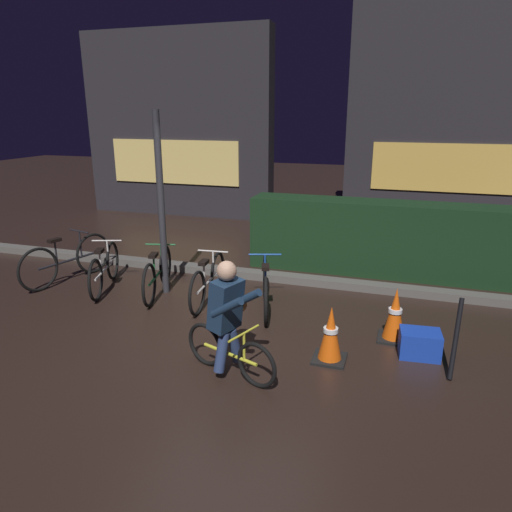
% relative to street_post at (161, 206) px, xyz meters
% --- Properties ---
extents(ground_plane, '(40.00, 40.00, 0.00)m').
position_rel_street_post_xyz_m(ground_plane, '(1.43, -1.20, -1.33)').
color(ground_plane, black).
extents(sidewalk_curb, '(12.00, 0.24, 0.12)m').
position_rel_street_post_xyz_m(sidewalk_curb, '(1.43, 1.00, -1.27)').
color(sidewalk_curb, '#56544F').
rests_on(sidewalk_curb, ground).
extents(hedge_row, '(4.80, 0.70, 1.22)m').
position_rel_street_post_xyz_m(hedge_row, '(3.23, 1.90, -0.72)').
color(hedge_row, black).
rests_on(hedge_row, ground).
extents(storefront_left, '(5.01, 0.54, 4.59)m').
position_rel_street_post_xyz_m(storefront_left, '(-2.37, 5.30, 0.95)').
color(storefront_left, '#262328').
rests_on(storefront_left, ground).
extents(storefront_right, '(4.44, 0.54, 5.17)m').
position_rel_street_post_xyz_m(storefront_right, '(4.09, 6.00, 1.24)').
color(storefront_right, '#262328').
rests_on(storefront_right, ground).
extents(street_post, '(0.10, 0.10, 2.67)m').
position_rel_street_post_xyz_m(street_post, '(0.00, 0.00, 0.00)').
color(street_post, '#2D2D33').
rests_on(street_post, ground).
extents(parked_bike_leftmost, '(0.53, 1.66, 0.79)m').
position_rel_street_post_xyz_m(parked_bike_leftmost, '(-1.72, -0.06, -0.98)').
color(parked_bike_leftmost, black).
rests_on(parked_bike_leftmost, ground).
extents(parked_bike_left_mid, '(0.58, 1.48, 0.72)m').
position_rel_street_post_xyz_m(parked_bike_left_mid, '(-0.95, -0.17, -1.01)').
color(parked_bike_left_mid, black).
rests_on(parked_bike_left_mid, ground).
extents(parked_bike_center_left, '(0.50, 1.51, 0.71)m').
position_rel_street_post_xyz_m(parked_bike_center_left, '(-0.06, -0.11, -1.01)').
color(parked_bike_center_left, black).
rests_on(parked_bike_center_left, ground).
extents(parked_bike_center_right, '(0.46, 1.52, 0.70)m').
position_rel_street_post_xyz_m(parked_bike_center_right, '(0.78, -0.17, -1.01)').
color(parked_bike_center_right, black).
rests_on(parked_bike_center_right, ground).
extents(parked_bike_right_mid, '(0.56, 1.52, 0.73)m').
position_rel_street_post_xyz_m(parked_bike_right_mid, '(1.63, -0.17, -1.00)').
color(parked_bike_right_mid, black).
rests_on(parked_bike_right_mid, ground).
extents(traffic_cone_near, '(0.36, 0.36, 0.64)m').
position_rel_street_post_xyz_m(traffic_cone_near, '(2.71, -1.30, -1.03)').
color(traffic_cone_near, black).
rests_on(traffic_cone_near, ground).
extents(traffic_cone_far, '(0.36, 0.36, 0.66)m').
position_rel_street_post_xyz_m(traffic_cone_far, '(3.36, -0.57, -1.01)').
color(traffic_cone_far, black).
rests_on(traffic_cone_far, ground).
extents(blue_crate, '(0.47, 0.36, 0.30)m').
position_rel_street_post_xyz_m(blue_crate, '(3.65, -0.90, -1.18)').
color(blue_crate, '#193DB7').
rests_on(blue_crate, ground).
extents(cyclist, '(1.13, 0.64, 1.25)m').
position_rel_street_post_xyz_m(cyclist, '(1.76, -1.89, -0.71)').
color(cyclist, black).
rests_on(cyclist, ground).
extents(closed_umbrella, '(0.12, 0.44, 0.78)m').
position_rel_street_post_xyz_m(closed_umbrella, '(3.98, -1.15, -0.94)').
color(closed_umbrella, black).
rests_on(closed_umbrella, ground).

